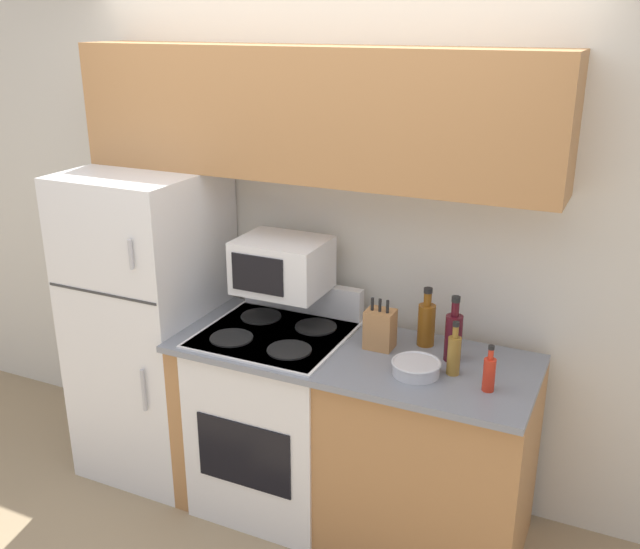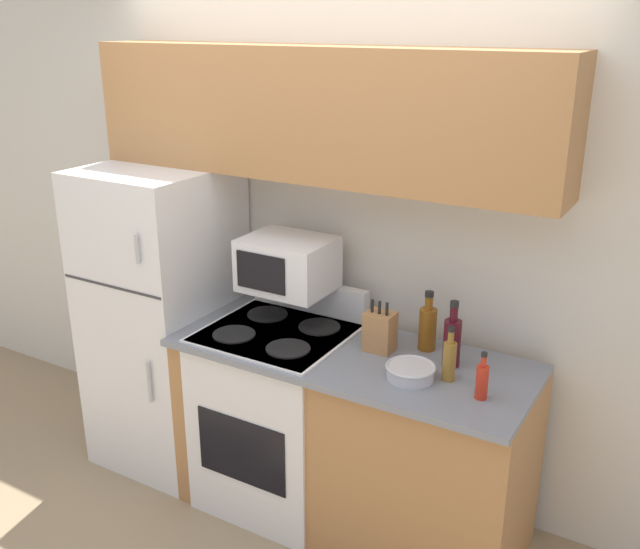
{
  "view_description": "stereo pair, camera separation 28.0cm",
  "coord_description": "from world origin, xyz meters",
  "px_view_note": "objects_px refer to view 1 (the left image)",
  "views": [
    {
      "loc": [
        1.44,
        -2.41,
        2.35
      ],
      "look_at": [
        0.18,
        0.29,
        1.27
      ],
      "focal_mm": 40.0,
      "sensor_mm": 36.0,
      "label": 1
    },
    {
      "loc": [
        1.69,
        -2.28,
        2.35
      ],
      "look_at": [
        0.18,
        0.29,
        1.27
      ],
      "focal_mm": 40.0,
      "sensor_mm": 36.0,
      "label": 2
    }
  ],
  "objects_px": {
    "stove": "(277,415)",
    "bottle_vinegar": "(454,354)",
    "refrigerator": "(152,324)",
    "bottle_wine_red": "(453,335)",
    "knife_block": "(380,329)",
    "bottle_hot_sauce": "(489,373)",
    "microwave": "(282,265)",
    "bowl": "(416,367)",
    "bottle_whiskey": "(426,323)"
  },
  "relations": [
    {
      "from": "stove",
      "to": "bottle_vinegar",
      "type": "distance_m",
      "value": 1.03
    },
    {
      "from": "refrigerator",
      "to": "bottle_wine_red",
      "type": "bearing_deg",
      "value": 2.01
    },
    {
      "from": "knife_block",
      "to": "bottle_hot_sauce",
      "type": "xyz_separation_m",
      "value": [
        0.54,
        -0.19,
        -0.01
      ]
    },
    {
      "from": "microwave",
      "to": "bottle_wine_red",
      "type": "distance_m",
      "value": 0.88
    },
    {
      "from": "stove",
      "to": "bowl",
      "type": "relative_size",
      "value": 5.17
    },
    {
      "from": "refrigerator",
      "to": "bottle_whiskey",
      "type": "relative_size",
      "value": 5.86
    },
    {
      "from": "knife_block",
      "to": "bowl",
      "type": "bearing_deg",
      "value": -37.89
    },
    {
      "from": "refrigerator",
      "to": "knife_block",
      "type": "distance_m",
      "value": 1.28
    },
    {
      "from": "microwave",
      "to": "bottle_vinegar",
      "type": "distance_m",
      "value": 0.94
    },
    {
      "from": "microwave",
      "to": "bottle_whiskey",
      "type": "height_order",
      "value": "microwave"
    },
    {
      "from": "stove",
      "to": "bottle_hot_sauce",
      "type": "xyz_separation_m",
      "value": [
        1.04,
        -0.11,
        0.52
      ]
    },
    {
      "from": "microwave",
      "to": "bottle_hot_sauce",
      "type": "height_order",
      "value": "microwave"
    },
    {
      "from": "bottle_wine_red",
      "to": "bottle_hot_sauce",
      "type": "xyz_separation_m",
      "value": [
        0.21,
        -0.21,
        -0.04
      ]
    },
    {
      "from": "refrigerator",
      "to": "microwave",
      "type": "xyz_separation_m",
      "value": [
        0.74,
        0.1,
        0.41
      ]
    },
    {
      "from": "bowl",
      "to": "bottle_whiskey",
      "type": "xyz_separation_m",
      "value": [
        -0.05,
        0.3,
        0.08
      ]
    },
    {
      "from": "stove",
      "to": "bottle_wine_red",
      "type": "relative_size",
      "value": 3.65
    },
    {
      "from": "bottle_vinegar",
      "to": "bottle_hot_sauce",
      "type": "xyz_separation_m",
      "value": [
        0.17,
        -0.08,
        -0.02
      ]
    },
    {
      "from": "refrigerator",
      "to": "bottle_hot_sauce",
      "type": "xyz_separation_m",
      "value": [
        1.8,
        -0.15,
        0.18
      ]
    },
    {
      "from": "bowl",
      "to": "bottle_vinegar",
      "type": "relative_size",
      "value": 0.88
    },
    {
      "from": "refrigerator",
      "to": "stove",
      "type": "relative_size",
      "value": 1.5
    },
    {
      "from": "stove",
      "to": "knife_block",
      "type": "distance_m",
      "value": 0.74
    },
    {
      "from": "stove",
      "to": "bowl",
      "type": "distance_m",
      "value": 0.88
    },
    {
      "from": "knife_block",
      "to": "bowl",
      "type": "height_order",
      "value": "knife_block"
    },
    {
      "from": "bowl",
      "to": "microwave",
      "type": "bearing_deg",
      "value": 162.46
    },
    {
      "from": "bottle_whiskey",
      "to": "stove",
      "type": "bearing_deg",
      "value": -163.82
    },
    {
      "from": "refrigerator",
      "to": "bottle_whiskey",
      "type": "distance_m",
      "value": 1.47
    },
    {
      "from": "bowl",
      "to": "bottle_vinegar",
      "type": "xyz_separation_m",
      "value": [
        0.14,
        0.07,
        0.06
      ]
    },
    {
      "from": "bottle_wine_red",
      "to": "bottle_hot_sauce",
      "type": "height_order",
      "value": "bottle_wine_red"
    },
    {
      "from": "refrigerator",
      "to": "bottle_vinegar",
      "type": "height_order",
      "value": "refrigerator"
    },
    {
      "from": "stove",
      "to": "bottle_whiskey",
      "type": "distance_m",
      "value": 0.9
    },
    {
      "from": "bottle_wine_red",
      "to": "knife_block",
      "type": "bearing_deg",
      "value": -176.76
    },
    {
      "from": "refrigerator",
      "to": "stove",
      "type": "bearing_deg",
      "value": -3.27
    },
    {
      "from": "stove",
      "to": "bowl",
      "type": "xyz_separation_m",
      "value": [
        0.73,
        -0.1,
        0.47
      ]
    },
    {
      "from": "knife_block",
      "to": "bowl",
      "type": "xyz_separation_m",
      "value": [
        0.23,
        -0.18,
        -0.06
      ]
    },
    {
      "from": "refrigerator",
      "to": "bottle_vinegar",
      "type": "xyz_separation_m",
      "value": [
        1.64,
        -0.07,
        0.2
      ]
    },
    {
      "from": "bowl",
      "to": "bottle_whiskey",
      "type": "height_order",
      "value": "bottle_whiskey"
    },
    {
      "from": "microwave",
      "to": "stove",
      "type": "bearing_deg",
      "value": -78.73
    },
    {
      "from": "bowl",
      "to": "bottle_whiskey",
      "type": "distance_m",
      "value": 0.31
    },
    {
      "from": "knife_block",
      "to": "bowl",
      "type": "distance_m",
      "value": 0.3
    },
    {
      "from": "bottle_hot_sauce",
      "to": "bottle_whiskey",
      "type": "bearing_deg",
      "value": 139.32
    },
    {
      "from": "stove",
      "to": "knife_block",
      "type": "height_order",
      "value": "knife_block"
    },
    {
      "from": "refrigerator",
      "to": "microwave",
      "type": "bearing_deg",
      "value": 7.56
    },
    {
      "from": "bottle_wine_red",
      "to": "bottle_hot_sauce",
      "type": "bearing_deg",
      "value": -45.48
    },
    {
      "from": "knife_block",
      "to": "bottle_vinegar",
      "type": "relative_size",
      "value": 1.01
    },
    {
      "from": "stove",
      "to": "bottle_hot_sauce",
      "type": "height_order",
      "value": "bottle_hot_sauce"
    },
    {
      "from": "bottle_wine_red",
      "to": "bottle_whiskey",
      "type": "height_order",
      "value": "bottle_wine_red"
    },
    {
      "from": "refrigerator",
      "to": "bottle_wine_red",
      "type": "relative_size",
      "value": 5.47
    },
    {
      "from": "refrigerator",
      "to": "bottle_hot_sauce",
      "type": "distance_m",
      "value": 1.82
    },
    {
      "from": "stove",
      "to": "microwave",
      "type": "height_order",
      "value": "microwave"
    },
    {
      "from": "refrigerator",
      "to": "knife_block",
      "type": "bearing_deg",
      "value": 1.68
    }
  ]
}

